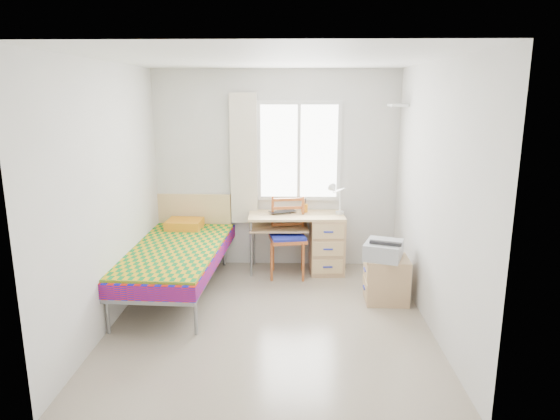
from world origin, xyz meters
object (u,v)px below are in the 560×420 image
(bed, at_px, (176,253))
(chair, at_px, (288,232))
(desk, at_px, (321,240))
(cabinet, at_px, (386,280))
(printer, at_px, (384,249))

(bed, bearing_deg, chair, 27.51)
(desk, relative_size, cabinet, 2.44)
(bed, relative_size, printer, 4.20)
(cabinet, bearing_deg, bed, 175.95)
(chair, distance_m, cabinet, 1.42)
(cabinet, relative_size, printer, 0.93)
(chair, height_order, cabinet, chair)
(desk, bearing_deg, cabinet, -57.08)
(chair, bearing_deg, bed, -165.58)
(bed, relative_size, cabinet, 4.49)
(chair, relative_size, printer, 1.86)
(printer, bearing_deg, chair, 161.75)
(desk, bearing_deg, chair, -164.47)
(desk, height_order, printer, desk)
(bed, xyz_separation_m, chair, (1.31, 0.60, 0.09))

